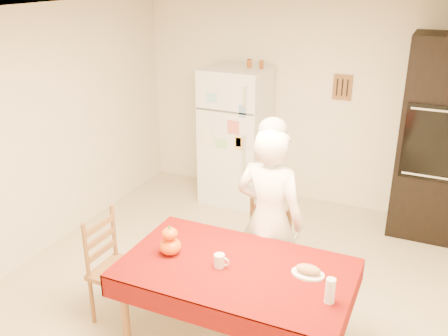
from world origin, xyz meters
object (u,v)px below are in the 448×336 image
Objects in this scene: oven_cabinet at (434,139)px; seated_woman at (269,221)px; pumpkin_lower at (170,246)px; chair_far at (265,249)px; bread_plate at (308,274)px; refrigerator at (236,136)px; coffee_mug at (219,261)px; dining_table at (236,275)px; chair_left at (113,264)px; wine_glass at (330,291)px.

oven_cabinet is 2.32m from seated_woman.
seated_woman is 0.88m from pumpkin_lower.
bread_plate is at bearing -45.60° from chair_far.
coffee_mug is (0.98, -2.63, -0.04)m from refrigerator.
chair_left reaches higher than dining_table.
dining_table is 7.08× the size of bread_plate.
coffee_mug is at bearing 84.27° from seated_woman.
dining_table is 1.13m from chair_left.
chair_far is at bearing -60.20° from refrigerator.
oven_cabinet is 12.95× the size of pumpkin_lower.
bread_plate is (1.62, 0.13, 0.26)m from chair_left.
oven_cabinet reaches higher than dining_table.
oven_cabinet reaches higher than refrigerator.
seated_woman reaches higher than pumpkin_lower.
refrigerator is 2.25m from seated_woman.
refrigerator is 2.81m from coffee_mug.
chair_far is at bearing -54.02° from chair_left.
bread_plate is (0.48, -0.53, -0.07)m from seated_woman.
chair_far is 0.85m from bread_plate.
dining_table is at bearing 169.97° from wine_glass.
coffee_mug is (0.99, -0.02, 0.30)m from chair_left.
chair_left is at bearing -90.32° from refrigerator.
oven_cabinet is 2.92m from dining_table.
chair_far is 1.18m from wine_glass.
chair_far reaches higher than coffee_mug.
coffee_mug is at bearing -115.88° from oven_cabinet.
refrigerator is 10.01× the size of pumpkin_lower.
refrigerator is 2.81m from dining_table.
dining_table is at bearing -114.19° from oven_cabinet.
dining_table is at bearing -167.42° from bread_plate.
chair_left is 1.87m from wine_glass.
refrigerator is 1.00× the size of dining_table.
wine_glass reaches higher than dining_table.
bread_plate is at bearing 12.58° from dining_table.
oven_cabinet reaches higher than seated_woman.
pumpkin_lower is at bearing -176.37° from dining_table.
refrigerator is at bearing 102.11° from pumpkin_lower.
wine_glass is 0.73× the size of bread_plate.
chair_left is 3.96× the size of bread_plate.
seated_woman is at bearing -50.93° from chair_far.
refrigerator reaches higher than seated_woman.
pumpkin_lower is at bearing -122.76° from oven_cabinet.
oven_cabinet is 12.50× the size of wine_glass.
seated_woman is (1.13, -1.94, -0.01)m from refrigerator.
pumpkin_lower is 0.97× the size of wine_glass.
wine_glass is at bearing 138.03° from seated_woman.
chair_far is 0.96m from pumpkin_lower.
refrigerator is 1.01× the size of seated_woman.
coffee_mug is at bearing -1.33° from pumpkin_lower.
pumpkin_lower is (0.56, -2.62, -0.02)m from refrigerator.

